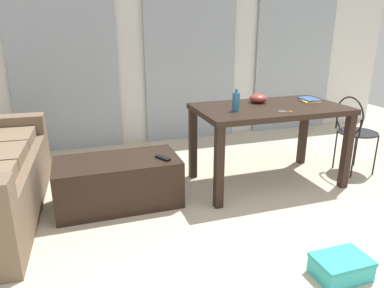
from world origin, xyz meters
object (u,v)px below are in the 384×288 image
at_px(craft_table, 269,117).
at_px(scissors, 287,111).
at_px(wire_chair, 353,126).
at_px(bowl, 258,98).
at_px(bottle_near, 236,101).
at_px(book_stack, 309,100).
at_px(shoebox, 341,267).
at_px(tv_remote_primary, 163,158).
at_px(coffee_table, 118,182).

relative_size(craft_table, scissors, 11.66).
xyz_separation_m(wire_chair, bowl, (-0.98, 0.24, 0.31)).
xyz_separation_m(bottle_near, bowl, (0.36, 0.26, -0.04)).
bearing_deg(book_stack, bottle_near, -169.92).
distance_m(book_stack, shoebox, 1.82).
distance_m(wire_chair, bottle_near, 1.38).
bearing_deg(craft_table, wire_chair, -3.52).
distance_m(scissors, tv_remote_primary, 1.15).
xyz_separation_m(bowl, tv_remote_primary, (-1.04, -0.30, -0.39)).
distance_m(book_stack, scissors, 0.57).
bearing_deg(shoebox, bottle_near, 94.95).
bearing_deg(craft_table, scissors, -84.62).
bearing_deg(scissors, wire_chair, 11.44).
xyz_separation_m(coffee_table, wire_chair, (2.39, -0.05, 0.30)).
height_order(wire_chair, tv_remote_primary, wire_chair).
relative_size(craft_table, shoebox, 4.16).
height_order(coffee_table, shoebox, coffee_table).
height_order(bottle_near, book_stack, bottle_near).
xyz_separation_m(craft_table, wire_chair, (0.95, -0.06, -0.16)).
xyz_separation_m(scissors, tv_remote_primary, (-1.09, 0.12, -0.35)).
bearing_deg(bowl, bottle_near, -144.56).
xyz_separation_m(coffee_table, scissors, (1.46, -0.23, 0.56)).
distance_m(wire_chair, tv_remote_primary, 2.02).
xyz_separation_m(coffee_table, shoebox, (1.17, -1.40, -0.14)).
xyz_separation_m(wire_chair, tv_remote_primary, (-2.02, -0.06, -0.08)).
xyz_separation_m(coffee_table, tv_remote_primary, (0.37, -0.11, 0.21)).
xyz_separation_m(craft_table, scissors, (0.02, -0.25, 0.11)).
distance_m(bowl, shoebox, 1.77).
bearing_deg(coffee_table, bottle_near, -3.38).
xyz_separation_m(book_stack, shoebox, (-0.76, -1.49, -0.71)).
xyz_separation_m(wire_chair, shoebox, (-1.22, -1.35, -0.43)).
bearing_deg(wire_chair, book_stack, 163.06).
bearing_deg(wire_chair, scissors, -168.56).
xyz_separation_m(craft_table, book_stack, (0.49, 0.08, 0.12)).
xyz_separation_m(bottle_near, tv_remote_primary, (-0.68, -0.05, -0.43)).
bearing_deg(coffee_table, bowl, 7.81).
xyz_separation_m(craft_table, tv_remote_primary, (-1.07, -0.12, -0.24)).
distance_m(scissors, shoebox, 1.39).
bearing_deg(tv_remote_primary, craft_table, -21.02).
bearing_deg(book_stack, coffee_table, -177.22).
distance_m(bottle_near, tv_remote_primary, 0.81).
height_order(scissors, tv_remote_primary, scissors).
distance_m(craft_table, bowl, 0.24).
bearing_deg(bowl, tv_remote_primary, -163.67).
xyz_separation_m(craft_table, shoebox, (-0.27, -1.41, -0.59)).
bearing_deg(wire_chair, shoebox, -132.19).
bearing_deg(bottle_near, scissors, -22.82).
bearing_deg(shoebox, coffee_table, 129.87).
distance_m(craft_table, bottle_near, 0.44).
distance_m(bowl, book_stack, 0.53).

